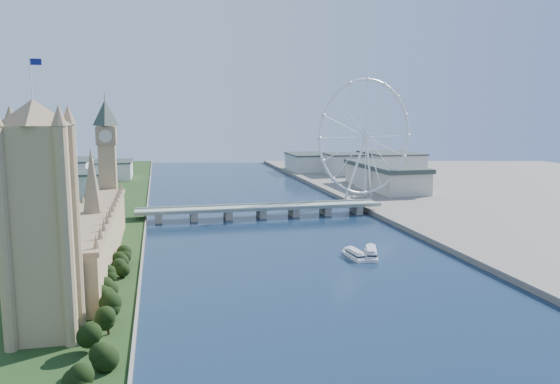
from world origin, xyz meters
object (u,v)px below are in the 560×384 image
object	(u,v)px
london_eye	(366,137)
tour_boat_far	(371,257)
victoria_tower	(40,213)
tour_boat_near	(355,258)

from	to	relation	value
london_eye	tour_boat_far	bearing A→B (deg)	-110.21
victoria_tower	tour_boat_near	world-z (taller)	victoria_tower
tour_boat_near	tour_boat_far	bearing A→B (deg)	-5.42
tour_boat_near	tour_boat_far	distance (m)	11.07
victoria_tower	tour_boat_near	bearing A→B (deg)	29.71
london_eye	tour_boat_near	distance (m)	231.27
london_eye	tour_boat_near	size ratio (longest dim) A/B	4.53
london_eye	tour_boat_near	xyz separation A→B (m)	(-86.14, -203.74, -67.52)
london_eye	victoria_tower	bearing A→B (deg)	-130.35
tour_boat_near	victoria_tower	bearing A→B (deg)	-154.96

